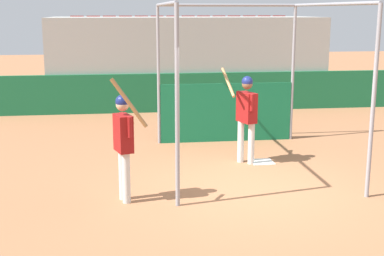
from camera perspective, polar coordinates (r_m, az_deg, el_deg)
ground_plane at (r=9.40m, az=5.84°, el=-6.49°), size 60.00×60.00×0.00m
outfield_wall at (r=16.36m, az=-0.04°, el=3.83°), size 24.00×0.12×1.18m
bleacher_section at (r=17.90m, az=-0.73°, el=7.27°), size 8.70×3.20×2.86m
batting_cage at (r=11.66m, az=4.51°, el=4.31°), size 3.23×4.20×3.18m
home_plate at (r=11.05m, az=7.50°, el=-3.59°), size 0.44×0.44×0.02m
player_batter at (r=10.72m, az=5.79°, el=1.83°), size 0.62×0.81×1.90m
player_waiting at (r=8.55m, az=-7.29°, el=-1.07°), size 0.56×0.66×2.06m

